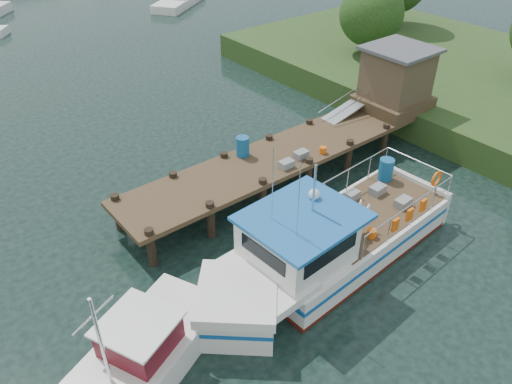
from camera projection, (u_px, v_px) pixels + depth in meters
ground_plane at (252, 193)px, 21.41m from camera, size 160.00×160.00×0.00m
near_shore at (492, 64)px, 28.47m from camera, size 16.00×30.00×7.76m
dock at (360, 105)px, 23.50m from camera, size 16.60×3.00×4.78m
lobster_boat at (324, 246)px, 17.07m from camera, size 11.40×3.84×5.41m
work_boat at (124, 376)px, 13.25m from camera, size 7.30×4.67×3.95m
moored_c at (179, 1)px, 46.91m from camera, size 7.33×6.13×1.14m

